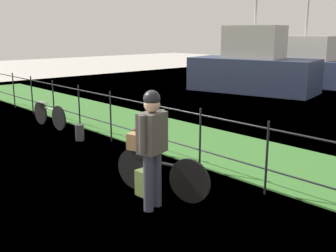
{
  "coord_description": "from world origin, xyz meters",
  "views": [
    {
      "loc": [
        5.42,
        -2.97,
        2.44
      ],
      "look_at": [
        0.52,
        1.44,
        0.9
      ],
      "focal_mm": 43.4,
      "sensor_mm": 36.0,
      "label": 1
    }
  ],
  "objects_px": {
    "backpack_on_paving": "(145,183)",
    "moored_boat_mid": "(253,68)",
    "mooring_bollard": "(80,132)",
    "bicycle_main": "(160,173)",
    "moored_boat_far": "(303,67)",
    "wooden_crate": "(141,142)",
    "cyclist_person": "(152,140)",
    "bicycle_parked": "(49,115)",
    "terrier_dog": "(142,129)"
  },
  "relations": [
    {
      "from": "bicycle_parked",
      "to": "terrier_dog",
      "type": "bearing_deg",
      "value": -10.16
    },
    {
      "from": "backpack_on_paving",
      "to": "mooring_bollard",
      "type": "xyz_separation_m",
      "value": [
        -3.51,
        0.91,
        -0.01
      ]
    },
    {
      "from": "cyclist_person",
      "to": "moored_boat_mid",
      "type": "bearing_deg",
      "value": 119.96
    },
    {
      "from": "bicycle_parked",
      "to": "cyclist_person",
      "type": "bearing_deg",
      "value": -12.08
    },
    {
      "from": "wooden_crate",
      "to": "moored_boat_far",
      "type": "bearing_deg",
      "value": 110.7
    },
    {
      "from": "bicycle_main",
      "to": "cyclist_person",
      "type": "bearing_deg",
      "value": -54.2
    },
    {
      "from": "moored_boat_mid",
      "to": "moored_boat_far",
      "type": "distance_m",
      "value": 3.65
    },
    {
      "from": "moored_boat_far",
      "to": "bicycle_main",
      "type": "bearing_deg",
      "value": -67.95
    },
    {
      "from": "backpack_on_paving",
      "to": "moored_boat_far",
      "type": "bearing_deg",
      "value": 109.19
    },
    {
      "from": "bicycle_main",
      "to": "moored_boat_far",
      "type": "bearing_deg",
      "value": 112.05
    },
    {
      "from": "backpack_on_paving",
      "to": "mooring_bollard",
      "type": "height_order",
      "value": "backpack_on_paving"
    },
    {
      "from": "moored_boat_far",
      "to": "cyclist_person",
      "type": "bearing_deg",
      "value": -67.51
    },
    {
      "from": "mooring_bollard",
      "to": "moored_boat_mid",
      "type": "xyz_separation_m",
      "value": [
        -2.07,
        9.29,
        0.8
      ]
    },
    {
      "from": "bicycle_main",
      "to": "wooden_crate",
      "type": "xyz_separation_m",
      "value": [
        -0.34,
        -0.09,
        0.44
      ]
    },
    {
      "from": "bicycle_main",
      "to": "mooring_bollard",
      "type": "bearing_deg",
      "value": 168.85
    },
    {
      "from": "wooden_crate",
      "to": "terrier_dog",
      "type": "bearing_deg",
      "value": 15.44
    },
    {
      "from": "bicycle_main",
      "to": "wooden_crate",
      "type": "height_order",
      "value": "wooden_crate"
    },
    {
      "from": "moored_boat_mid",
      "to": "terrier_dog",
      "type": "bearing_deg",
      "value": -61.86
    },
    {
      "from": "bicycle_parked",
      "to": "moored_boat_mid",
      "type": "relative_size",
      "value": 0.29
    },
    {
      "from": "backpack_on_paving",
      "to": "moored_boat_mid",
      "type": "distance_m",
      "value": 11.66
    },
    {
      "from": "wooden_crate",
      "to": "bicycle_parked",
      "type": "bearing_deg",
      "value": 169.72
    },
    {
      "from": "bicycle_main",
      "to": "moored_boat_mid",
      "type": "height_order",
      "value": "moored_boat_mid"
    },
    {
      "from": "wooden_crate",
      "to": "moored_boat_far",
      "type": "relative_size",
      "value": 0.06
    },
    {
      "from": "wooden_crate",
      "to": "cyclist_person",
      "type": "relative_size",
      "value": 0.24
    },
    {
      "from": "terrier_dog",
      "to": "bicycle_parked",
      "type": "relative_size",
      "value": 0.2
    },
    {
      "from": "backpack_on_paving",
      "to": "bicycle_parked",
      "type": "bearing_deg",
      "value": 166.94
    },
    {
      "from": "wooden_crate",
      "to": "backpack_on_paving",
      "type": "height_order",
      "value": "wooden_crate"
    },
    {
      "from": "terrier_dog",
      "to": "moored_boat_mid",
      "type": "bearing_deg",
      "value": 118.14
    },
    {
      "from": "cyclist_person",
      "to": "backpack_on_paving",
      "type": "xyz_separation_m",
      "value": [
        -0.41,
        0.2,
        -0.8
      ]
    },
    {
      "from": "terrier_dog",
      "to": "cyclist_person",
      "type": "xyz_separation_m",
      "value": [
        0.59,
        -0.3,
        0.01
      ]
    },
    {
      "from": "wooden_crate",
      "to": "moored_boat_far",
      "type": "xyz_separation_m",
      "value": [
        -5.19,
        13.74,
        0.04
      ]
    },
    {
      "from": "backpack_on_paving",
      "to": "moored_boat_mid",
      "type": "xyz_separation_m",
      "value": [
        -5.58,
        10.21,
        0.79
      ]
    },
    {
      "from": "cyclist_person",
      "to": "backpack_on_paving",
      "type": "relative_size",
      "value": 4.21
    },
    {
      "from": "wooden_crate",
      "to": "terrier_dog",
      "type": "distance_m",
      "value": 0.2
    },
    {
      "from": "wooden_crate",
      "to": "moored_boat_far",
      "type": "height_order",
      "value": "moored_boat_far"
    },
    {
      "from": "backpack_on_paving",
      "to": "mooring_bollard",
      "type": "relative_size",
      "value": 1.07
    },
    {
      "from": "cyclist_person",
      "to": "terrier_dog",
      "type": "bearing_deg",
      "value": 153.02
    },
    {
      "from": "wooden_crate",
      "to": "cyclist_person",
      "type": "xyz_separation_m",
      "value": [
        0.62,
        -0.3,
        0.21
      ]
    },
    {
      "from": "bicycle_parked",
      "to": "wooden_crate",
      "type": "bearing_deg",
      "value": -10.28
    },
    {
      "from": "bicycle_main",
      "to": "moored_boat_far",
      "type": "relative_size",
      "value": 0.26
    },
    {
      "from": "moored_boat_far",
      "to": "backpack_on_paving",
      "type": "bearing_deg",
      "value": -68.7
    },
    {
      "from": "cyclist_person",
      "to": "bicycle_parked",
      "type": "relative_size",
      "value": 1.06
    },
    {
      "from": "cyclist_person",
      "to": "bicycle_parked",
      "type": "distance_m",
      "value": 5.81
    },
    {
      "from": "terrier_dog",
      "to": "backpack_on_paving",
      "type": "bearing_deg",
      "value": -30.66
    },
    {
      "from": "terrier_dog",
      "to": "mooring_bollard",
      "type": "height_order",
      "value": "terrier_dog"
    },
    {
      "from": "wooden_crate",
      "to": "bicycle_parked",
      "type": "xyz_separation_m",
      "value": [
        -5.02,
        0.91,
        -0.46
      ]
    },
    {
      "from": "bicycle_main",
      "to": "moored_boat_mid",
      "type": "bearing_deg",
      "value": 119.72
    },
    {
      "from": "cyclist_person",
      "to": "bicycle_parked",
      "type": "xyz_separation_m",
      "value": [
        -5.64,
        1.21,
        -0.67
      ]
    },
    {
      "from": "moored_boat_mid",
      "to": "moored_boat_far",
      "type": "xyz_separation_m",
      "value": [
        0.19,
        3.64,
        -0.16
      ]
    },
    {
      "from": "bicycle_main",
      "to": "cyclist_person",
      "type": "height_order",
      "value": "cyclist_person"
    }
  ]
}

